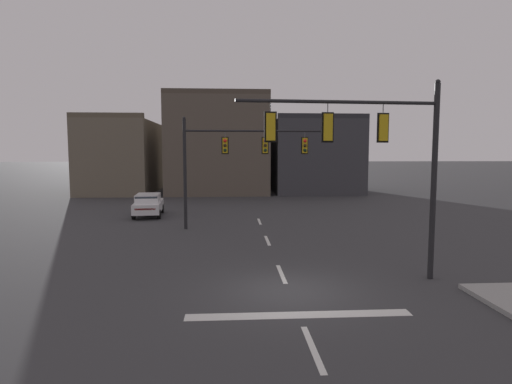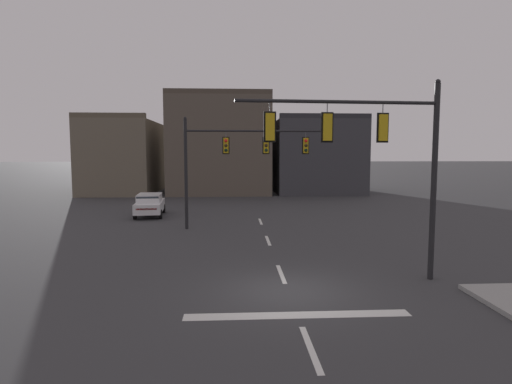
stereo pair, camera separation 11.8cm
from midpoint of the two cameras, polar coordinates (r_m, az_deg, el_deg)
name	(u,v)px [view 2 (the right image)]	position (r m, az deg, el deg)	size (l,w,h in m)	color
ground_plane	(288,292)	(14.14, 4.66, -13.43)	(400.00, 400.00, 0.00)	#353538
stop_bar_paint	(297,315)	(12.28, 5.98, -16.40)	(6.40, 0.50, 0.01)	silver
lane_centreline	(281,274)	(16.02, 3.68, -11.12)	(0.16, 26.40, 0.01)	silver
signal_mast_near_side	(374,146)	(15.04, 16.02, 6.03)	(7.16, 0.60, 7.10)	black
signal_mast_far_side	(234,154)	(24.85, -2.89, 5.28)	(8.68, 0.38, 6.66)	black
car_lot_nearside	(150,204)	(30.94, -14.23, -1.62)	(2.22, 4.57, 1.61)	silver
building_row	(222,152)	(49.26, -4.55, 5.47)	(30.65, 13.50, 10.99)	#665B4C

